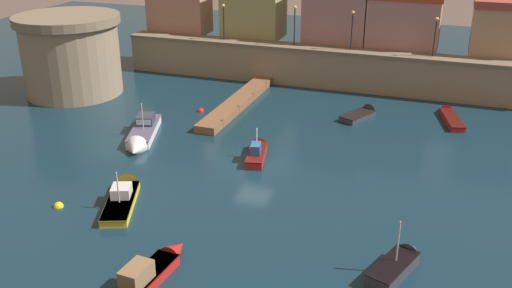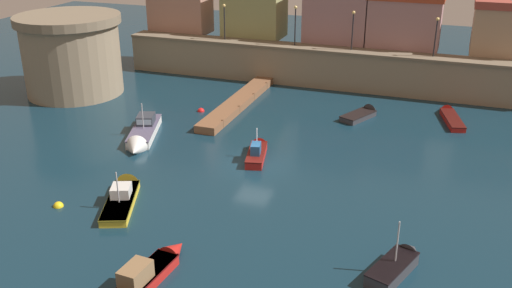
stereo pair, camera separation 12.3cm
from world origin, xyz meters
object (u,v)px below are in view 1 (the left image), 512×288
moored_boat_2 (257,150)px  mooring_buoy_1 (59,207)px  quay_lamp_1 (295,20)px  moored_boat_5 (149,274)px  moored_boat_4 (363,113)px  mooring_buoy_0 (201,111)px  quay_lamp_2 (352,24)px  moored_boat_1 (124,192)px  fortress_tower (71,54)px  moored_boat_0 (398,263)px  moored_boat_3 (449,115)px  quay_lamp_3 (436,31)px  quay_lamp_0 (224,16)px  moored_boat_6 (142,134)px

moored_boat_2 → mooring_buoy_1: bearing=128.6°
quay_lamp_1 → mooring_buoy_1: quay_lamp_1 is taller
moored_boat_2 → moored_boat_5: size_ratio=0.75×
quay_lamp_1 → moored_boat_4: size_ratio=0.86×
quay_lamp_1 → mooring_buoy_0: size_ratio=6.29×
moored_boat_4 → quay_lamp_2: bearing=45.6°
quay_lamp_1 → moored_boat_2: bearing=-81.9°
moored_boat_1 → moored_boat_5: bearing=-162.9°
quay_lamp_1 → moored_boat_5: quay_lamp_1 is taller
fortress_tower → moored_boat_5: size_ratio=1.42×
quay_lamp_2 → moored_boat_5: bearing=-95.0°
moored_boat_0 → moored_boat_3: bearing=15.8°
mooring_buoy_0 → mooring_buoy_1: size_ratio=1.01×
quay_lamp_3 → moored_boat_5: bearing=-107.2°
quay_lamp_2 → moored_boat_3: (9.79, -5.56, -6.07)m
moored_boat_0 → quay_lamp_0: bearing=55.8°
moored_boat_2 → moored_boat_1: bearing=133.8°
quay_lamp_2 → moored_boat_4: (2.79, -7.57, -6.06)m
quay_lamp_3 → moored_boat_5: quay_lamp_3 is taller
moored_boat_0 → moored_boat_5: moored_boat_0 is taller
quay_lamp_1 → moored_boat_0: quay_lamp_1 is taller
moored_boat_2 → mooring_buoy_0: bearing=34.2°
moored_boat_4 → mooring_buoy_1: bearing=171.6°
moored_boat_3 → mooring_buoy_0: size_ratio=9.87×
fortress_tower → mooring_buoy_1: 23.38m
moored_boat_4 → quay_lamp_1: bearing=73.5°
quay_lamp_0 → moored_boat_5: size_ratio=0.53×
moored_boat_5 → moored_boat_6: 18.35m
moored_boat_2 → moored_boat_4: bearing=-41.5°
fortress_tower → moored_boat_1: (15.77, -16.87, -3.47)m
moored_boat_3 → quay_lamp_1: bearing=55.8°
quay_lamp_0 → moored_boat_2: (10.16, -18.39, -5.87)m
quay_lamp_1 → moored_boat_1: (-3.10, -27.17, -6.10)m
moored_boat_0 → moored_boat_6: bearing=82.3°
fortress_tower → quay_lamp_2: bearing=22.8°
quay_lamp_1 → moored_boat_3: size_ratio=0.64×
quay_lamp_2 → moored_boat_2: (-3.05, -18.39, -5.93)m
quay_lamp_3 → moored_boat_3: quay_lamp_3 is taller
quay_lamp_0 → moored_boat_2: bearing=-61.1°
fortress_tower → quay_lamp_3: bearing=17.8°
fortress_tower → moored_boat_3: bearing=7.9°
moored_boat_2 → moored_boat_3: moored_boat_2 is taller
quay_lamp_1 → quay_lamp_2: bearing=0.0°
moored_boat_6 → quay_lamp_0: bearing=163.0°
moored_boat_0 → moored_boat_2: bearing=65.7°
mooring_buoy_1 → moored_boat_4: bearing=56.3°
moored_boat_5 → moored_boat_6: (-9.46, 15.73, -0.00)m
moored_boat_6 → mooring_buoy_1: (0.58, -11.01, -0.45)m
quay_lamp_2 → mooring_buoy_1: 32.51m
quay_lamp_1 → moored_boat_1: bearing=-96.5°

